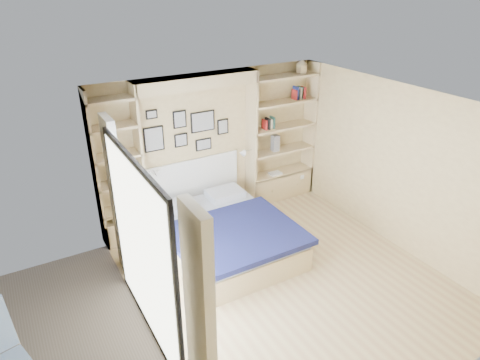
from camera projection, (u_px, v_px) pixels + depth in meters
ground at (284, 277)px, 6.06m from camera, size 4.50×4.50×0.00m
room_shell at (210, 175)px, 6.61m from camera, size 4.50×4.50×4.50m
bed at (224, 234)px, 6.54m from camera, size 1.81×2.36×1.07m
photo_gallery at (186, 130)px, 6.90m from camera, size 1.48×0.02×0.82m
reading_lamps at (202, 162)px, 7.01m from camera, size 1.92×0.12×0.15m
shelf_decor at (270, 113)px, 7.42m from camera, size 3.53×0.23×2.03m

